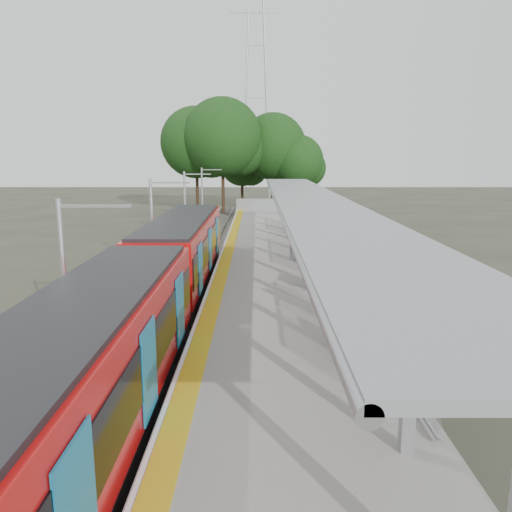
{
  "coord_description": "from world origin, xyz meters",
  "views": [
    {
      "loc": [
        -0.86,
        -6.65,
        6.56
      ],
      "look_at": [
        -0.9,
        14.46,
        2.3
      ],
      "focal_mm": 35.0,
      "sensor_mm": 36.0,
      "label": 1
    }
  ],
  "objects_px": {
    "bench_mid": "(311,276)",
    "info_pillar_near": "(331,298)",
    "bench_far": "(305,229)",
    "bench_near": "(362,333)",
    "info_pillar_far": "(298,230)",
    "litter_bin": "(293,252)",
    "train": "(153,287)"
  },
  "relations": [
    {
      "from": "bench_far",
      "to": "info_pillar_near",
      "type": "relative_size",
      "value": 0.76
    },
    {
      "from": "train",
      "to": "bench_near",
      "type": "height_order",
      "value": "train"
    },
    {
      "from": "info_pillar_near",
      "to": "info_pillar_far",
      "type": "xyz_separation_m",
      "value": [
        0.22,
        16.35,
        -0.09
      ]
    },
    {
      "from": "bench_near",
      "to": "train",
      "type": "bearing_deg",
      "value": 147.49
    },
    {
      "from": "bench_far",
      "to": "info_pillar_near",
      "type": "bearing_deg",
      "value": -109.51
    },
    {
      "from": "litter_bin",
      "to": "bench_near",
      "type": "bearing_deg",
      "value": -85.61
    },
    {
      "from": "train",
      "to": "bench_near",
      "type": "distance_m",
      "value": 7.49
    },
    {
      "from": "info_pillar_far",
      "to": "litter_bin",
      "type": "xyz_separation_m",
      "value": [
        -0.76,
        -6.25,
        -0.28
      ]
    },
    {
      "from": "bench_near",
      "to": "litter_bin",
      "type": "relative_size",
      "value": 2.02
    },
    {
      "from": "info_pillar_far",
      "to": "bench_near",
      "type": "bearing_deg",
      "value": -74.4
    },
    {
      "from": "train",
      "to": "bench_mid",
      "type": "relative_size",
      "value": 18.66
    },
    {
      "from": "info_pillar_near",
      "to": "bench_near",
      "type": "bearing_deg",
      "value": -81.23
    },
    {
      "from": "info_pillar_near",
      "to": "litter_bin",
      "type": "xyz_separation_m",
      "value": [
        -0.55,
        10.1,
        -0.37
      ]
    },
    {
      "from": "info_pillar_near",
      "to": "train",
      "type": "bearing_deg",
      "value": 175.23
    },
    {
      "from": "train",
      "to": "litter_bin",
      "type": "relative_size",
      "value": 32.45
    },
    {
      "from": "bench_mid",
      "to": "bench_far",
      "type": "distance_m",
      "value": 14.1
    },
    {
      "from": "bench_far",
      "to": "info_pillar_far",
      "type": "height_order",
      "value": "info_pillar_far"
    },
    {
      "from": "train",
      "to": "litter_bin",
      "type": "height_order",
      "value": "train"
    },
    {
      "from": "litter_bin",
      "to": "info_pillar_near",
      "type": "bearing_deg",
      "value": -86.9
    },
    {
      "from": "info_pillar_near",
      "to": "bench_far",
      "type": "bearing_deg",
      "value": 87.3
    },
    {
      "from": "train",
      "to": "bench_far",
      "type": "bearing_deg",
      "value": 68.5
    },
    {
      "from": "bench_near",
      "to": "info_pillar_near",
      "type": "xyz_separation_m",
      "value": [
        -0.46,
        2.95,
        0.19
      ]
    },
    {
      "from": "bench_far",
      "to": "info_pillar_near",
      "type": "height_order",
      "value": "info_pillar_near"
    },
    {
      "from": "bench_mid",
      "to": "info_pillar_near",
      "type": "distance_m",
      "value": 4.31
    },
    {
      "from": "bench_mid",
      "to": "litter_bin",
      "type": "xyz_separation_m",
      "value": [
        -0.34,
        5.81,
        -0.09
      ]
    },
    {
      "from": "train",
      "to": "info_pillar_far",
      "type": "distance_m",
      "value": 17.08
    },
    {
      "from": "info_pillar_near",
      "to": "litter_bin",
      "type": "height_order",
      "value": "info_pillar_near"
    },
    {
      "from": "bench_near",
      "to": "info_pillar_far",
      "type": "relative_size",
      "value": 1.05
    },
    {
      "from": "train",
      "to": "info_pillar_near",
      "type": "distance_m",
      "value": 6.2
    },
    {
      "from": "bench_far",
      "to": "litter_bin",
      "type": "xyz_separation_m",
      "value": [
        -1.4,
        -8.25,
        -0.05
      ]
    },
    {
      "from": "train",
      "to": "bench_far",
      "type": "distance_m",
      "value": 19.18
    },
    {
      "from": "bench_far",
      "to": "info_pillar_far",
      "type": "xyz_separation_m",
      "value": [
        -0.64,
        -2.0,
        0.23
      ]
    }
  ]
}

